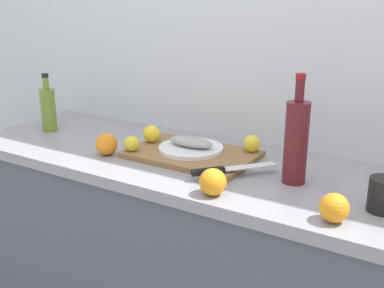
{
  "coord_description": "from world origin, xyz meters",
  "views": [
    {
      "loc": [
        0.75,
        -1.33,
        1.46
      ],
      "look_at": [
        -0.08,
        0.02,
        0.95
      ],
      "focal_mm": 42.8,
      "sensor_mm": 36.0,
      "label": 1
    }
  ],
  "objects_px": {
    "white_plate": "(191,148)",
    "fish_fillet": "(191,142)",
    "orange_0": "(107,144)",
    "cutting_board": "(192,154)",
    "olive_oil_bottle": "(48,108)",
    "wine_bottle": "(296,141)",
    "chef_knife": "(224,169)",
    "lemon_0": "(252,144)"
  },
  "relations": [
    {
      "from": "fish_fillet",
      "to": "chef_knife",
      "type": "relative_size",
      "value": 0.76
    },
    {
      "from": "orange_0",
      "to": "cutting_board",
      "type": "bearing_deg",
      "value": 26.86
    },
    {
      "from": "wine_bottle",
      "to": "lemon_0",
      "type": "bearing_deg",
      "value": 144.86
    },
    {
      "from": "olive_oil_bottle",
      "to": "orange_0",
      "type": "distance_m",
      "value": 0.45
    },
    {
      "from": "fish_fillet",
      "to": "olive_oil_bottle",
      "type": "height_order",
      "value": "olive_oil_bottle"
    },
    {
      "from": "wine_bottle",
      "to": "chef_knife",
      "type": "bearing_deg",
      "value": -157.34
    },
    {
      "from": "chef_knife",
      "to": "orange_0",
      "type": "height_order",
      "value": "orange_0"
    },
    {
      "from": "cutting_board",
      "to": "chef_knife",
      "type": "xyz_separation_m",
      "value": [
        0.19,
        -0.12,
        0.02
      ]
    },
    {
      "from": "fish_fillet",
      "to": "white_plate",
      "type": "bearing_deg",
      "value": -165.96
    },
    {
      "from": "white_plate",
      "to": "lemon_0",
      "type": "height_order",
      "value": "lemon_0"
    },
    {
      "from": "lemon_0",
      "to": "olive_oil_bottle",
      "type": "xyz_separation_m",
      "value": [
        -0.9,
        -0.15,
        0.05
      ]
    },
    {
      "from": "cutting_board",
      "to": "white_plate",
      "type": "xyz_separation_m",
      "value": [
        -0.01,
        0.01,
        0.02
      ]
    },
    {
      "from": "lemon_0",
      "to": "wine_bottle",
      "type": "distance_m",
      "value": 0.28
    },
    {
      "from": "lemon_0",
      "to": "wine_bottle",
      "type": "height_order",
      "value": "wine_bottle"
    },
    {
      "from": "white_plate",
      "to": "chef_knife",
      "type": "height_order",
      "value": "chef_knife"
    },
    {
      "from": "olive_oil_bottle",
      "to": "orange_0",
      "type": "bearing_deg",
      "value": -14.82
    },
    {
      "from": "chef_knife",
      "to": "olive_oil_bottle",
      "type": "distance_m",
      "value": 0.92
    },
    {
      "from": "chef_knife",
      "to": "olive_oil_bottle",
      "type": "bearing_deg",
      "value": 125.39
    },
    {
      "from": "orange_0",
      "to": "white_plate",
      "type": "bearing_deg",
      "value": 30.04
    },
    {
      "from": "cutting_board",
      "to": "wine_bottle",
      "type": "relative_size",
      "value": 1.32
    },
    {
      "from": "chef_knife",
      "to": "orange_0",
      "type": "distance_m",
      "value": 0.48
    },
    {
      "from": "fish_fillet",
      "to": "lemon_0",
      "type": "height_order",
      "value": "lemon_0"
    },
    {
      "from": "olive_oil_bottle",
      "to": "wine_bottle",
      "type": "distance_m",
      "value": 1.12
    },
    {
      "from": "white_plate",
      "to": "fish_fillet",
      "type": "distance_m",
      "value": 0.03
    },
    {
      "from": "wine_bottle",
      "to": "olive_oil_bottle",
      "type": "bearing_deg",
      "value": 179.71
    },
    {
      "from": "cutting_board",
      "to": "lemon_0",
      "type": "bearing_deg",
      "value": 32.0
    },
    {
      "from": "chef_knife",
      "to": "cutting_board",
      "type": "bearing_deg",
      "value": 99.27
    },
    {
      "from": "white_plate",
      "to": "olive_oil_bottle",
      "type": "relative_size",
      "value": 0.95
    },
    {
      "from": "chef_knife",
      "to": "orange_0",
      "type": "xyz_separation_m",
      "value": [
        -0.48,
        -0.02,
        0.01
      ]
    },
    {
      "from": "olive_oil_bottle",
      "to": "white_plate",
      "type": "bearing_deg",
      "value": 3.46
    },
    {
      "from": "fish_fillet",
      "to": "chef_knife",
      "type": "distance_m",
      "value": 0.25
    },
    {
      "from": "fish_fillet",
      "to": "lemon_0",
      "type": "bearing_deg",
      "value": 27.43
    },
    {
      "from": "fish_fillet",
      "to": "olive_oil_bottle",
      "type": "relative_size",
      "value": 0.71
    },
    {
      "from": "white_plate",
      "to": "lemon_0",
      "type": "bearing_deg",
      "value": 27.43
    },
    {
      "from": "lemon_0",
      "to": "fish_fillet",
      "type": "bearing_deg",
      "value": -152.57
    },
    {
      "from": "chef_knife",
      "to": "wine_bottle",
      "type": "bearing_deg",
      "value": -26.22
    },
    {
      "from": "white_plate",
      "to": "lemon_0",
      "type": "xyz_separation_m",
      "value": [
        0.2,
        0.1,
        0.02
      ]
    },
    {
      "from": "fish_fillet",
      "to": "lemon_0",
      "type": "distance_m",
      "value": 0.22
    },
    {
      "from": "cutting_board",
      "to": "wine_bottle",
      "type": "bearing_deg",
      "value": -5.02
    },
    {
      "from": "white_plate",
      "to": "chef_knife",
      "type": "xyz_separation_m",
      "value": [
        0.21,
        -0.13,
        0.0
      ]
    },
    {
      "from": "cutting_board",
      "to": "fish_fillet",
      "type": "relative_size",
      "value": 2.53
    },
    {
      "from": "white_plate",
      "to": "fish_fillet",
      "type": "bearing_deg",
      "value": 14.04
    }
  ]
}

